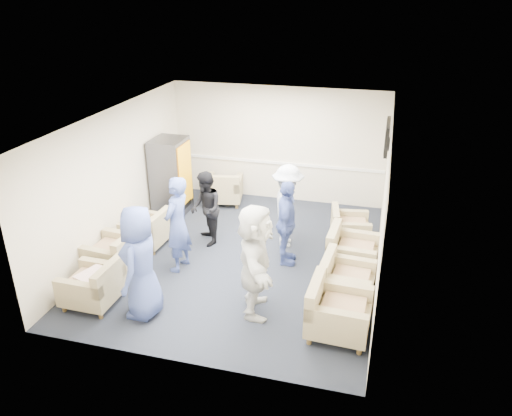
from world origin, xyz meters
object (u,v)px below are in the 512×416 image
(armchair_right_midnear, at_px, (344,281))
(vending_machine, at_px, (171,177))
(armchair_left_mid, at_px, (116,255))
(person_front_right, at_px, (255,260))
(armchair_left_near, at_px, (95,287))
(armchair_right_far, at_px, (348,228))
(armchair_right_near, at_px, (335,313))
(person_mid_left, at_px, (177,224))
(armchair_left_far, at_px, (148,231))
(armchair_right_midfar, at_px, (349,253))
(person_front_left, at_px, (141,263))
(person_mid_right, at_px, (286,223))
(armchair_corner, at_px, (223,190))
(person_back_right, at_px, (287,206))
(person_back_left, at_px, (206,209))

(armchair_right_midnear, bearing_deg, vending_machine, 63.19)
(armchair_left_mid, bearing_deg, person_front_right, 85.58)
(vending_machine, bearing_deg, armchair_right_midnear, -31.02)
(armchair_left_near, distance_m, vending_machine, 3.69)
(armchair_right_far, distance_m, vending_machine, 4.02)
(armchair_right_near, bearing_deg, person_front_right, 82.21)
(vending_machine, bearing_deg, person_mid_left, -63.71)
(armchair_left_mid, relative_size, armchair_left_far, 1.13)
(armchair_left_far, height_order, armchair_right_midnear, armchair_right_midnear)
(armchair_right_midnear, distance_m, armchair_right_far, 2.05)
(armchair_right_midfar, xyz_separation_m, armchair_right_far, (-0.13, 1.11, -0.04))
(armchair_left_near, distance_m, armchair_right_midfar, 4.39)
(armchair_left_mid, height_order, armchair_right_midnear, armchair_left_mid)
(person_front_left, distance_m, person_mid_left, 1.41)
(armchair_right_midnear, xyz_separation_m, person_mid_right, (-1.16, 0.91, 0.48))
(person_mid_right, relative_size, person_front_right, 0.88)
(armchair_left_near, xyz_separation_m, armchair_corner, (0.71, 4.42, 0.01))
(armchair_left_near, relative_size, person_back_right, 0.50)
(armchair_right_near, relative_size, armchair_corner, 0.94)
(armchair_left_far, relative_size, armchair_right_midfar, 0.92)
(person_back_right, xyz_separation_m, person_mid_right, (0.13, -0.70, -0.02))
(armchair_corner, xyz_separation_m, vending_machine, (-0.95, -0.78, 0.53))
(person_back_left, bearing_deg, person_front_right, 7.12)
(person_back_left, bearing_deg, armchair_corner, 158.02)
(armchair_right_far, xyz_separation_m, person_front_right, (-1.18, -2.75, 0.62))
(armchair_right_far, xyz_separation_m, person_mid_left, (-2.85, -1.83, 0.59))
(armchair_left_far, distance_m, vending_machine, 1.69)
(armchair_right_far, bearing_deg, vending_machine, 74.63)
(armchair_left_near, distance_m, armchair_right_midnear, 4.03)
(person_mid_right, distance_m, person_front_right, 1.62)
(armchair_left_mid, height_order, person_mid_left, person_mid_left)
(armchair_left_near, relative_size, armchair_left_mid, 0.88)
(armchair_left_near, height_order, person_front_left, person_front_left)
(armchair_right_far, relative_size, person_mid_right, 0.53)
(armchair_right_near, height_order, person_mid_right, person_mid_right)
(person_mid_left, distance_m, person_front_right, 1.91)
(person_front_right, bearing_deg, vending_machine, 28.16)
(armchair_left_near, distance_m, armchair_right_near, 3.82)
(person_back_left, bearing_deg, armchair_right_midfar, 52.59)
(vending_machine, bearing_deg, person_back_left, -43.59)
(armchair_left_far, distance_m, person_back_left, 1.23)
(person_back_right, distance_m, person_front_right, 2.32)
(armchair_right_far, bearing_deg, armchair_right_midnear, 174.21)
(armchair_left_near, bearing_deg, vending_machine, -174.89)
(armchair_right_midnear, height_order, person_mid_left, person_mid_left)
(armchair_right_midfar, height_order, vending_machine, vending_machine)
(armchair_right_midfar, distance_m, person_front_right, 2.17)
(armchair_right_midfar, bearing_deg, person_back_left, 86.62)
(armchair_corner, bearing_deg, armchair_left_near, 70.12)
(person_front_left, relative_size, person_mid_left, 1.03)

